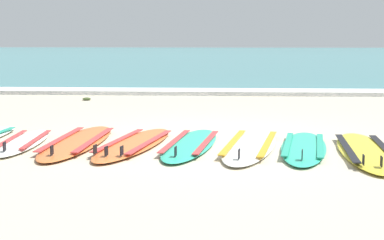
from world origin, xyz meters
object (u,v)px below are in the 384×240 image
(surfboard_4, at_px, (134,143))
(surfboard_7, at_px, (304,147))
(surfboard_2, at_px, (23,142))
(surfboard_5, at_px, (191,144))
(surfboard_8, at_px, (366,151))
(surfboard_3, at_px, (78,142))
(surfboard_6, at_px, (250,145))

(surfboard_4, relative_size, surfboard_7, 1.07)
(surfboard_2, xyz_separation_m, surfboard_5, (2.26, -0.03, -0.00))
(surfboard_5, distance_m, surfboard_8, 2.21)
(surfboard_3, relative_size, surfboard_7, 1.12)
(surfboard_2, xyz_separation_m, surfboard_8, (4.45, -0.36, 0.00))
(surfboard_2, bearing_deg, surfboard_4, -1.15)
(surfboard_3, xyz_separation_m, surfboard_5, (1.53, -0.09, 0.00))
(surfboard_2, relative_size, surfboard_8, 0.76)
(surfboard_2, xyz_separation_m, surfboard_3, (0.73, 0.06, -0.00))
(surfboard_6, xyz_separation_m, surfboard_7, (0.68, -0.09, 0.00))
(surfboard_4, xyz_separation_m, surfboard_7, (2.20, -0.14, -0.00))
(surfboard_8, bearing_deg, surfboard_4, 173.67)
(surfboard_5, bearing_deg, surfboard_7, -5.28)
(surfboard_5, height_order, surfboard_7, same)
(surfboard_3, relative_size, surfboard_6, 1.01)
(surfboard_6, xyz_separation_m, surfboard_8, (1.41, -0.28, 0.00))
(surfboard_4, bearing_deg, surfboard_2, 178.85)
(surfboard_5, height_order, surfboard_8, same)
(surfboard_2, height_order, surfboard_6, same)
(surfboard_2, bearing_deg, surfboard_3, 4.71)
(surfboard_7, bearing_deg, surfboard_2, 177.45)
(surfboard_5, xyz_separation_m, surfboard_7, (1.46, -0.13, 0.00))
(surfboard_3, height_order, surfboard_4, same)
(surfboard_5, height_order, surfboard_6, same)
(surfboard_2, distance_m, surfboard_5, 2.26)
(surfboard_4, xyz_separation_m, surfboard_8, (2.94, -0.33, -0.00))
(surfboard_7, bearing_deg, surfboard_8, -14.54)
(surfboard_7, bearing_deg, surfboard_3, 175.68)
(surfboard_8, bearing_deg, surfboard_6, 168.97)
(surfboard_3, bearing_deg, surfboard_2, -175.29)
(surfboard_3, distance_m, surfboard_5, 1.53)
(surfboard_5, xyz_separation_m, surfboard_8, (2.19, -0.32, 0.00))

